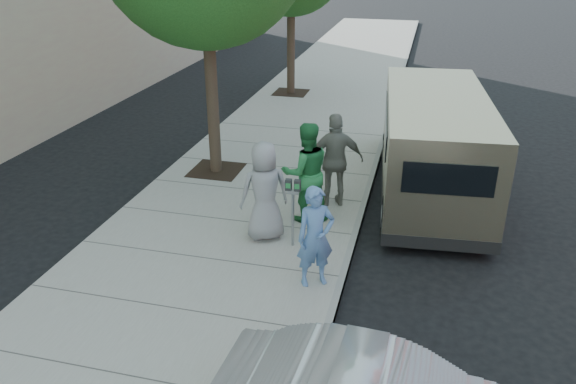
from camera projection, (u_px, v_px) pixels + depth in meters
The scene contains 9 objects.
ground at pixel (282, 233), 11.19m from camera, with size 120.00×120.00×0.00m, color black.
sidewalk at pixel (235, 224), 11.38m from camera, with size 5.00×60.00×0.15m, color gray.
curb_face at pixel (354, 238), 10.84m from camera, with size 0.12×60.00×0.16m, color gray.
parking_meter at pixel (293, 198), 10.04m from camera, with size 0.28×0.11×1.33m.
van at pixel (433, 144), 12.35m from camera, with size 2.58×6.33×2.29m.
person_officer at pixel (315, 237), 8.98m from camera, with size 0.63×0.41×1.72m, color #5780B8.
person_green_shirt at pixel (306, 172), 11.02m from camera, with size 0.99×0.77×2.03m, color #287B3F.
person_gray_shirt at pixel (265, 191), 10.34m from camera, with size 0.93×0.61×1.90m, color gray.
person_striped_polo at pixel (335, 160), 11.63m from camera, with size 1.17×0.49×2.00m, color gray.
Camera 1 is at (2.51, -9.49, 5.43)m, focal length 35.00 mm.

